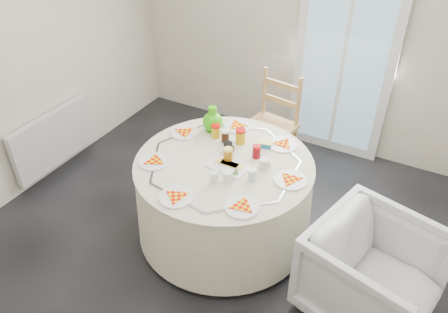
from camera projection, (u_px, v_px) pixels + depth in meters
The scene contains 14 objects.
floor at pixel (213, 247), 3.69m from camera, with size 4.00×4.00×0.00m, color black.
wall_back at pixel (311, 26), 4.36m from camera, with size 4.00×0.02×2.60m, color #BCB5A3.
wall_left at pixel (7, 57), 3.71m from camera, with size 0.02×4.00×2.60m, color #BCB5A3.
glass_door at pixel (345, 59), 4.32m from camera, with size 1.00×0.08×2.10m, color silver.
radiator at pixel (55, 138), 4.37m from camera, with size 0.07×1.00×0.55m, color silver.
table at pixel (224, 198), 3.63m from camera, with size 1.46×1.46×0.74m, color #ECE5C3.
wooden_chair at pixel (269, 129), 4.33m from camera, with size 0.46×0.44×1.03m, color tan, non-canonical shape.
armchair at pixel (373, 273), 2.98m from camera, with size 0.79×0.74×0.82m, color silver.
place_settings at pixel (224, 160), 3.40m from camera, with size 1.33×1.33×0.02m, color white, non-canonical shape.
jar_cluster at pixel (234, 139), 3.55m from camera, with size 0.49×0.24×0.14m, color #935422, non-canonical shape.
butter_tub at pixel (265, 142), 3.58m from camera, with size 0.11×0.08×0.05m, color #0B7296.
green_pitcher at pixel (213, 118), 3.73m from camera, with size 0.17×0.17×0.23m, color #34B209, non-canonical shape.
cheese_platter at pixel (228, 164), 3.35m from camera, with size 0.31×0.20×0.04m, color white, non-canonical shape.
mugs_glasses at pixel (241, 159), 3.35m from camera, with size 0.55×0.55×0.10m, color gray, non-canonical shape.
Camera 1 is at (1.30, -2.20, 2.76)m, focal length 35.00 mm.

